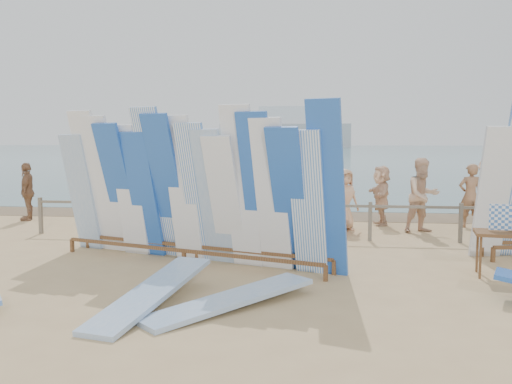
# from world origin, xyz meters

# --- Properties ---
(ground) EXTENTS (160.00, 160.00, 0.00)m
(ground) POSITION_xyz_m (0.00, 0.00, 0.00)
(ground) COLOR tan
(ground) RESTS_ON ground
(ocean) EXTENTS (320.00, 240.00, 0.02)m
(ocean) POSITION_xyz_m (0.00, 128.00, 0.00)
(ocean) COLOR #436E78
(ocean) RESTS_ON ground
(wet_sand_strip) EXTENTS (40.00, 2.60, 0.01)m
(wet_sand_strip) POSITION_xyz_m (0.00, 7.20, 0.00)
(wet_sand_strip) COLOR brown
(wet_sand_strip) RESTS_ON ground
(distant_ship) EXTENTS (45.00, 8.00, 14.00)m
(distant_ship) POSITION_xyz_m (-12.00, 180.00, 5.31)
(distant_ship) COLOR #999EA3
(distant_ship) RESTS_ON ocean
(fence) EXTENTS (12.08, 0.08, 0.90)m
(fence) POSITION_xyz_m (0.00, 3.00, 0.63)
(fence) COLOR #706554
(fence) RESTS_ON ground
(main_surfboard_rack) EXTENTS (5.83, 2.50, 2.97)m
(main_surfboard_rack) POSITION_xyz_m (-1.55, 0.35, 1.32)
(main_surfboard_rack) COLOR brown
(main_surfboard_rack) RESTS_ON ground
(vendor_table) EXTENTS (1.02, 0.80, 1.23)m
(vendor_table) POSITION_xyz_m (3.94, -0.08, 0.41)
(vendor_table) COLOR brown
(vendor_table) RESTS_ON ground
(flat_board_b) EXTENTS (2.24, 2.37, 0.23)m
(flat_board_b) POSITION_xyz_m (-0.34, -2.31, 0.00)
(flat_board_b) COLOR #82A6D1
(flat_board_b) RESTS_ON ground
(flat_board_a) EXTENTS (1.13, 2.74, 0.41)m
(flat_board_a) POSITION_xyz_m (-1.43, -2.40, 0.00)
(flat_board_a) COLOR #82A6D1
(flat_board_a) RESTS_ON ground
(beach_chair_left) EXTENTS (0.57, 0.58, 0.85)m
(beach_chair_left) POSITION_xyz_m (1.16, 4.19, 0.25)
(beach_chair_left) COLOR #B02912
(beach_chair_left) RESTS_ON ground
(beach_chair_right) EXTENTS (0.84, 0.85, 0.97)m
(beach_chair_right) POSITION_xyz_m (0.51, 3.84, 0.28)
(beach_chair_right) COLOR #B02912
(beach_chair_right) RESTS_ON ground
(stroller) EXTENTS (0.75, 0.86, 0.98)m
(stroller) POSITION_xyz_m (1.09, 3.67, 0.40)
(stroller) COLOR #B02912
(stroller) RESTS_ON ground
(beachgoer_5) EXTENTS (0.59, 1.54, 1.62)m
(beachgoer_5) POSITION_xyz_m (2.50, 5.46, 0.81)
(beachgoer_5) COLOR beige
(beachgoer_5) RESTS_ON ground
(beachgoer_8) EXTENTS (1.01, 0.77, 1.87)m
(beachgoer_8) POSITION_xyz_m (3.40, 4.34, 0.93)
(beachgoer_8) COLOR beige
(beachgoer_8) RESTS_ON ground
(beachgoer_11) EXTENTS (1.65, 1.40, 1.78)m
(beachgoer_11) POSITION_xyz_m (-6.18, 7.15, 0.89)
(beachgoer_11) COLOR beige
(beachgoer_11) RESTS_ON ground
(beachgoer_0) EXTENTS (0.81, 0.41, 1.64)m
(beachgoer_0) POSITION_xyz_m (-3.80, 3.60, 0.82)
(beachgoer_0) COLOR tan
(beachgoer_0) RESTS_ON ground
(beachgoer_9) EXTENTS (0.53, 1.16, 1.77)m
(beachgoer_9) POSITION_xyz_m (5.52, 6.38, 0.88)
(beachgoer_9) COLOR tan
(beachgoer_9) RESTS_ON ground
(beachgoer_extra_1) EXTENTS (0.71, 1.06, 1.67)m
(beachgoer_extra_1) POSITION_xyz_m (-7.54, 5.11, 0.83)
(beachgoer_extra_1) COLOR #8C6042
(beachgoer_extra_1) RESTS_ON ground
(beachgoer_7) EXTENTS (0.66, 0.42, 1.69)m
(beachgoer_7) POSITION_xyz_m (4.80, 5.32, 0.84)
(beachgoer_7) COLOR #8C6042
(beachgoer_7) RESTS_ON ground
(beachgoer_2) EXTENTS (0.93, 0.72, 1.73)m
(beachgoer_2) POSITION_xyz_m (-1.92, 5.04, 0.86)
(beachgoer_2) COLOR beige
(beachgoer_2) RESTS_ON ground
(beachgoer_1) EXTENTS (0.63, 0.42, 1.58)m
(beachgoer_1) POSITION_xyz_m (-2.64, 5.87, 0.79)
(beachgoer_1) COLOR #8C6042
(beachgoer_1) RESTS_ON ground
(beachgoer_6) EXTENTS (0.85, 0.71, 1.58)m
(beachgoer_6) POSITION_xyz_m (1.47, 4.47, 0.79)
(beachgoer_6) COLOR tan
(beachgoer_6) RESTS_ON ground
(beachgoer_4) EXTENTS (0.72, 1.13, 1.79)m
(beachgoer_4) POSITION_xyz_m (0.51, 4.92, 0.90)
(beachgoer_4) COLOR #8C6042
(beachgoer_4) RESTS_ON ground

